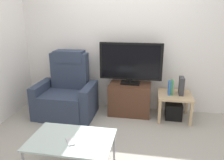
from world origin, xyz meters
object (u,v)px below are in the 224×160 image
object	(u,v)px
television	(131,63)
cell_phone	(70,142)
subwoofer_box	(173,111)
game_console	(181,86)
recliner_armchair	(67,93)
side_table	(175,98)
tv_stand	(130,99)
book_middle	(172,87)
coffee_table	(72,141)
book_leftmost	(169,88)

from	to	relation	value
television	cell_phone	bearing A→B (deg)	-105.11
television	subwoofer_box	size ratio (longest dim) A/B	3.92
cell_phone	game_console	bearing A→B (deg)	18.70
television	game_console	distance (m)	0.90
recliner_armchair	side_table	world-z (taller)	recliner_armchair
tv_stand	book_middle	xyz separation A→B (m)	(0.68, -0.09, 0.28)
tv_stand	coffee_table	distance (m)	1.68
subwoofer_box	cell_phone	bearing A→B (deg)	-126.86
tv_stand	subwoofer_box	bearing A→B (deg)	-5.18
book_leftmost	cell_phone	distance (m)	1.93
cell_phone	recliner_armchair	bearing A→B (deg)	79.99
recliner_armchair	book_middle	size ratio (longest dim) A/B	4.55
book_leftmost	coffee_table	world-z (taller)	book_leftmost
recliner_armchair	book_leftmost	world-z (taller)	recliner_armchair
subwoofer_box	recliner_armchair	bearing A→B (deg)	-175.67
tv_stand	book_middle	world-z (taller)	book_middle
side_table	book_leftmost	xyz separation A→B (m)	(-0.10, -0.02, 0.17)
tv_stand	subwoofer_box	distance (m)	0.76
tv_stand	game_console	distance (m)	0.89
coffee_table	tv_stand	bearing A→B (deg)	73.83
television	cell_phone	distance (m)	1.82
book_leftmost	subwoofer_box	bearing A→B (deg)	11.31
tv_stand	recliner_armchair	size ratio (longest dim) A/B	0.65
television	subwoofer_box	xyz separation A→B (m)	(0.74, -0.09, -0.77)
television	coffee_table	size ratio (longest dim) A/B	1.16
tv_stand	recliner_armchair	distance (m)	1.09
book_leftmost	book_middle	xyz separation A→B (m)	(0.04, 0.00, 0.01)
television	recliner_armchair	xyz separation A→B (m)	(-1.07, -0.22, -0.53)
book_leftmost	game_console	xyz separation A→B (m)	(0.19, 0.03, 0.03)
television	recliner_armchair	bearing A→B (deg)	-168.14
book_middle	television	bearing A→B (deg)	171.16
tv_stand	subwoofer_box	world-z (taller)	tv_stand
subwoofer_box	side_table	bearing A→B (deg)	180.00
tv_stand	coffee_table	size ratio (longest dim) A/B	0.78
tv_stand	cell_phone	world-z (taller)	tv_stand
coffee_table	cell_phone	size ratio (longest dim) A/B	6.00
side_table	coffee_table	distance (m)	1.96
game_console	coffee_table	bearing A→B (deg)	-130.01
recliner_armchair	book_middle	bearing A→B (deg)	6.50
tv_stand	subwoofer_box	size ratio (longest dim) A/B	2.64
recliner_armchair	coffee_table	distance (m)	1.53
side_table	book_middle	bearing A→B (deg)	-161.60
television	recliner_armchair	size ratio (longest dim) A/B	0.97
game_console	coffee_table	xyz separation A→B (m)	(-1.30, -1.55, -0.19)
side_table	cell_phone	world-z (taller)	side_table
game_console	cell_phone	distance (m)	2.07
subwoofer_box	book_middle	bearing A→B (deg)	-161.60
game_console	side_table	bearing A→B (deg)	-173.66
tv_stand	recliner_armchair	world-z (taller)	recliner_armchair
television	game_console	bearing A→B (deg)	-5.24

